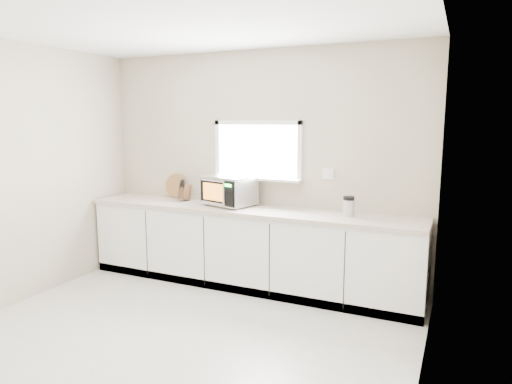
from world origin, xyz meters
The scene contains 8 objects.
ground centered at (0.00, 0.00, 0.00)m, with size 4.00×4.00×0.00m, color beige.
back_wall centered at (0.00, 2.00, 1.36)m, with size 4.00×0.17×2.70m.
cabinets centered at (0.00, 1.70, 0.44)m, with size 3.92×0.60×0.88m, color white.
countertop centered at (0.00, 1.69, 0.90)m, with size 3.92×0.64×0.04m, color beige.
microwave centered at (-0.25, 1.75, 1.10)m, with size 0.63×0.55×0.35m.
knife_block centered at (-0.90, 1.80, 1.04)m, with size 0.10×0.19×0.27m.
cutting_board centered at (-1.13, 1.94, 1.07)m, with size 0.30×0.30×0.02m, color olive.
coffee_grinder centered at (1.15, 1.73, 1.02)m, with size 0.13×0.13×0.21m.
Camera 1 is at (2.19, -2.88, 1.91)m, focal length 32.00 mm.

